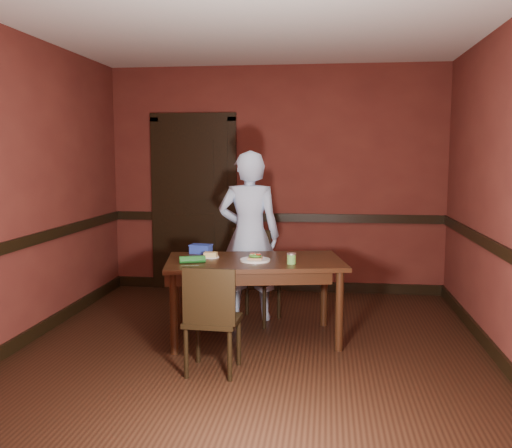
% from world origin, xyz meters
% --- Properties ---
extents(floor, '(4.00, 4.50, 0.01)m').
position_xyz_m(floor, '(0.00, 0.00, 0.00)').
color(floor, black).
rests_on(floor, ground).
extents(ceiling, '(4.00, 4.50, 0.01)m').
position_xyz_m(ceiling, '(0.00, 0.00, 2.70)').
color(ceiling, silver).
rests_on(ceiling, ground).
extents(wall_back, '(4.00, 0.02, 2.70)m').
position_xyz_m(wall_back, '(0.00, 2.25, 1.35)').
color(wall_back, '#5A221B').
rests_on(wall_back, ground).
extents(wall_front, '(4.00, 0.02, 2.70)m').
position_xyz_m(wall_front, '(0.00, -2.25, 1.35)').
color(wall_front, '#5A221B').
rests_on(wall_front, ground).
extents(wall_left, '(0.02, 4.50, 2.70)m').
position_xyz_m(wall_left, '(-2.00, 0.00, 1.35)').
color(wall_left, '#5A221B').
rests_on(wall_left, ground).
extents(wall_right, '(0.02, 4.50, 2.70)m').
position_xyz_m(wall_right, '(2.00, 0.00, 1.35)').
color(wall_right, '#5A221B').
rests_on(wall_right, ground).
extents(dado_back, '(4.00, 0.03, 0.10)m').
position_xyz_m(dado_back, '(0.00, 2.23, 0.90)').
color(dado_back, black).
rests_on(dado_back, ground).
extents(dado_left, '(0.03, 4.50, 0.10)m').
position_xyz_m(dado_left, '(-1.99, 0.00, 0.90)').
color(dado_left, black).
rests_on(dado_left, ground).
extents(dado_right, '(0.03, 4.50, 0.10)m').
position_xyz_m(dado_right, '(1.99, 0.00, 0.90)').
color(dado_right, black).
rests_on(dado_right, ground).
extents(baseboard_back, '(4.00, 0.03, 0.12)m').
position_xyz_m(baseboard_back, '(0.00, 2.23, 0.06)').
color(baseboard_back, black).
rests_on(baseboard_back, ground).
extents(baseboard_left, '(0.03, 4.50, 0.12)m').
position_xyz_m(baseboard_left, '(-1.99, 0.00, 0.06)').
color(baseboard_left, black).
rests_on(baseboard_left, ground).
extents(baseboard_right, '(0.03, 4.50, 0.12)m').
position_xyz_m(baseboard_right, '(1.99, 0.00, 0.06)').
color(baseboard_right, black).
rests_on(baseboard_right, ground).
extents(door, '(1.05, 0.07, 2.20)m').
position_xyz_m(door, '(-1.00, 2.22, 1.09)').
color(door, black).
rests_on(door, ground).
extents(dining_table, '(1.69, 1.15, 0.73)m').
position_xyz_m(dining_table, '(-0.02, 0.38, 0.36)').
color(dining_table, black).
rests_on(dining_table, floor).
extents(chair_far, '(0.53, 0.53, 0.90)m').
position_xyz_m(chair_far, '(-0.08, 0.92, 0.45)').
color(chair_far, black).
rests_on(chair_far, floor).
extents(chair_near, '(0.41, 0.41, 0.84)m').
position_xyz_m(chair_near, '(-0.23, -0.43, 0.42)').
color(chair_near, black).
rests_on(chair_near, floor).
extents(person, '(0.64, 0.43, 1.69)m').
position_xyz_m(person, '(-0.15, 1.02, 0.85)').
color(person, '#AFCAED').
rests_on(person, floor).
extents(sandwich_plate, '(0.27, 0.27, 0.07)m').
position_xyz_m(sandwich_plate, '(-0.00, 0.31, 0.75)').
color(sandwich_plate, silver).
rests_on(sandwich_plate, dining_table).
extents(sauce_jar, '(0.08, 0.08, 0.09)m').
position_xyz_m(sauce_jar, '(0.32, 0.22, 0.77)').
color(sauce_jar, '#59943D').
rests_on(sauce_jar, dining_table).
extents(cheese_saucer, '(0.15, 0.15, 0.05)m').
position_xyz_m(cheese_saucer, '(-0.43, 0.44, 0.75)').
color(cheese_saucer, silver).
rests_on(cheese_saucer, dining_table).
extents(food_tub, '(0.22, 0.16, 0.08)m').
position_xyz_m(food_tub, '(-0.56, 0.64, 0.77)').
color(food_tub, '#2A44B8').
rests_on(food_tub, dining_table).
extents(wrapped_veg, '(0.23, 0.13, 0.06)m').
position_xyz_m(wrapped_veg, '(-0.53, 0.16, 0.76)').
color(wrapped_veg, '#18551B').
rests_on(wrapped_veg, dining_table).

